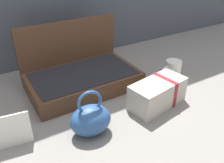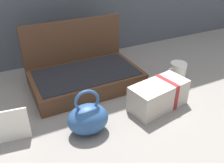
# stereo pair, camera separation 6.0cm
# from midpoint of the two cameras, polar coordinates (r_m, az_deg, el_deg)

# --- Properties ---
(ground_plane) EXTENTS (6.00, 6.00, 0.00)m
(ground_plane) POSITION_cam_midpoint_polar(r_m,az_deg,el_deg) (1.06, 2.51, -5.58)
(ground_plane) COLOR slate
(open_suitcase) EXTENTS (0.51, 0.32, 0.29)m
(open_suitcase) POSITION_cam_midpoint_polar(r_m,az_deg,el_deg) (1.18, -5.25, 2.12)
(open_suitcase) COLOR #4C301E
(open_suitcase) RESTS_ON ground_plane
(teal_pouch_handbag) EXTENTS (0.16, 0.13, 0.18)m
(teal_pouch_handbag) POSITION_cam_midpoint_polar(r_m,az_deg,el_deg) (0.89, -3.75, -8.71)
(teal_pouch_handbag) COLOR #284C7F
(teal_pouch_handbag) RESTS_ON ground_plane
(cream_toiletry_bag) EXTENTS (0.27, 0.16, 0.12)m
(cream_toiletry_bag) POSITION_cam_midpoint_polar(r_m,az_deg,el_deg) (1.04, 12.64, -3.21)
(cream_toiletry_bag) COLOR #B2A899
(cream_toiletry_bag) RESTS_ON ground_plane
(coffee_mug) EXTENTS (0.12, 0.08, 0.10)m
(coffee_mug) POSITION_cam_midpoint_polar(r_m,az_deg,el_deg) (1.26, 16.43, 2.11)
(coffee_mug) COLOR silver
(coffee_mug) RESTS_ON ground_plane
(info_card_left) EXTENTS (0.13, 0.02, 0.13)m
(info_card_left) POSITION_cam_midpoint_polar(r_m,az_deg,el_deg) (0.91, -21.17, -9.82)
(info_card_left) COLOR silver
(info_card_left) RESTS_ON ground_plane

